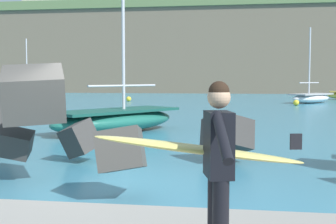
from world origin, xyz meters
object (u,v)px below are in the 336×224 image
object	(u,v)px
mooring_buoy_middle	(129,99)
station_building_east	(143,7)
surfer_with_board	(213,160)
boat_near_centre	(26,92)
boat_mid_left	(311,98)
station_building_central	(217,0)
boat_far_left	(115,120)
mooring_buoy_inner	(296,103)

from	to	relation	value
mooring_buoy_middle	station_building_east	size ratio (longest dim) A/B	0.06
surfer_with_board	boat_near_centre	world-z (taller)	boat_near_centre
surfer_with_board	boat_mid_left	size ratio (longest dim) A/B	0.34
boat_mid_left	mooring_buoy_middle	world-z (taller)	boat_mid_left
boat_mid_left	mooring_buoy_middle	size ratio (longest dim) A/B	13.95
station_building_east	station_building_central	bearing A→B (deg)	-12.39
boat_far_left	mooring_buoy_inner	size ratio (longest dim) A/B	13.14
surfer_with_board	station_building_central	bearing A→B (deg)	92.87
boat_near_centre	station_building_central	distance (m)	39.81
surfer_with_board	station_building_central	world-z (taller)	station_building_central
mooring_buoy_inner	station_building_east	xyz separation A→B (m)	(-21.48, 46.40, 14.64)
mooring_buoy_inner	station_building_central	xyz separation A→B (m)	(-8.18, 43.47, 15.06)
boat_near_centre	boat_mid_left	xyz separation A→B (m)	(28.80, -8.01, -0.05)
mooring_buoy_inner	station_building_east	distance (m)	53.18
boat_far_left	station_building_east	bearing A→B (deg)	101.05
boat_near_centre	boat_far_left	world-z (taller)	boat_near_centre
boat_mid_left	mooring_buoy_inner	distance (m)	4.10
surfer_with_board	station_building_east	distance (m)	80.27
boat_near_centre	station_building_east	size ratio (longest dim) A/B	0.91
boat_far_left	mooring_buoy_inner	bearing A→B (deg)	64.46
surfer_with_board	boat_mid_left	bearing A→B (deg)	80.04
boat_near_centre	station_building_east	world-z (taller)	station_building_east
surfer_with_board	boat_near_centre	bearing A→B (deg)	118.06
mooring_buoy_middle	station_building_east	xyz separation A→B (m)	(-7.65, 42.31, 14.64)
boat_far_left	mooring_buoy_middle	distance (m)	23.09
boat_far_left	surfer_with_board	bearing A→B (deg)	-70.63
boat_near_centre	station_building_east	bearing A→B (deg)	80.67
surfer_with_board	mooring_buoy_inner	xyz separation A→B (m)	(4.45, 30.86, -1.06)
mooring_buoy_inner	surfer_with_board	bearing A→B (deg)	-98.21
boat_mid_left	station_building_east	xyz separation A→B (m)	(-23.11, 42.64, 14.40)
boat_far_left	boat_mid_left	bearing A→B (deg)	64.80
boat_near_centre	mooring_buoy_inner	bearing A→B (deg)	-23.40
surfer_with_board	boat_far_left	distance (m)	13.18
boat_mid_left	boat_far_left	xyz separation A→B (m)	(-10.45, -22.20, 0.02)
boat_near_centre	mooring_buoy_inner	world-z (taller)	boat_near_centre
mooring_buoy_inner	mooring_buoy_middle	xyz separation A→B (m)	(-13.83, 4.09, 0.00)
boat_far_left	boat_near_centre	bearing A→B (deg)	121.29
mooring_buoy_inner	boat_far_left	bearing A→B (deg)	-115.54
station_building_central	boat_far_left	bearing A→B (deg)	-90.59
mooring_buoy_inner	boat_mid_left	bearing A→B (deg)	66.53
boat_mid_left	station_building_central	world-z (taller)	station_building_central
boat_near_centre	mooring_buoy_middle	xyz separation A→B (m)	(13.34, -7.67, -0.29)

